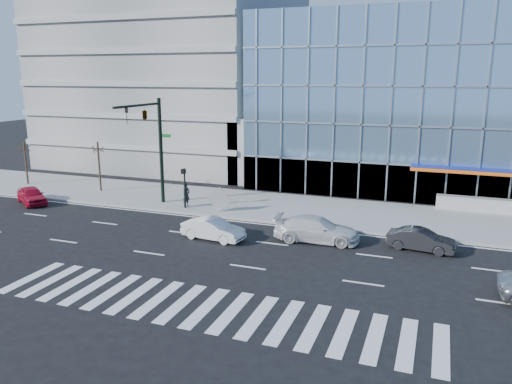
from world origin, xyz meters
TOP-DOWN VIEW (x-y plane):
  - ground at (0.00, 0.00)m, footprint 160.00×160.00m
  - sidewalk at (0.00, 8.00)m, footprint 120.00×8.00m
  - theatre_building at (14.00, 26.00)m, footprint 42.00×26.00m
  - parking_garage at (-20.00, 26.00)m, footprint 24.00×24.00m
  - ramp_block at (-6.00, 18.00)m, footprint 6.00×8.00m
  - tower_backdrop at (-30.00, 70.00)m, footprint 14.00×14.00m
  - traffic_signal at (-11.00, 4.57)m, footprint 1.14×5.74m
  - ped_signal_post at (-8.50, 4.94)m, footprint 0.30×0.33m
  - street_tree_near at (-18.00, 7.50)m, footprint 1.10×1.10m
  - street_tree_far at (-26.00, 7.50)m, footprint 1.10×1.10m
  - white_suv at (2.37, 1.36)m, footprint 5.30×2.49m
  - white_sedan at (-3.63, -0.50)m, footprint 4.10×1.83m
  - dark_sedan at (8.37, 1.87)m, footprint 3.93×1.79m
  - red_sedan at (-20.64, 2.46)m, footprint 4.14×3.41m
  - pedestrian at (-8.59, 5.34)m, footprint 0.60×0.76m
  - tilted_panel at (-5.72, 5.00)m, footprint 1.83×0.29m

SIDE VIEW (x-z plane):
  - ground at x=0.00m, z-range 0.00..0.00m
  - sidewalk at x=0.00m, z-range 0.00..0.15m
  - dark_sedan at x=8.37m, z-range 0.00..1.25m
  - white_sedan at x=-3.63m, z-range 0.00..1.31m
  - red_sedan at x=-20.64m, z-range 0.00..1.33m
  - white_suv at x=2.37m, z-range 0.00..1.49m
  - pedestrian at x=-8.59m, z-range 0.15..1.98m
  - tilted_panel at x=-5.72m, z-range 0.15..1.99m
  - ped_signal_post at x=-8.50m, z-range 0.64..3.64m
  - ramp_block at x=-6.00m, z-range 0.00..6.00m
  - street_tree_far at x=-26.00m, z-range 1.51..5.38m
  - street_tree_near at x=-18.00m, z-range 1.66..5.89m
  - traffic_signal at x=-11.00m, z-range 2.16..10.16m
  - theatre_building at x=14.00m, z-range 0.00..15.00m
  - parking_garage at x=-20.00m, z-range 0.00..20.00m
  - tower_backdrop at x=-30.00m, z-range 0.00..48.00m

